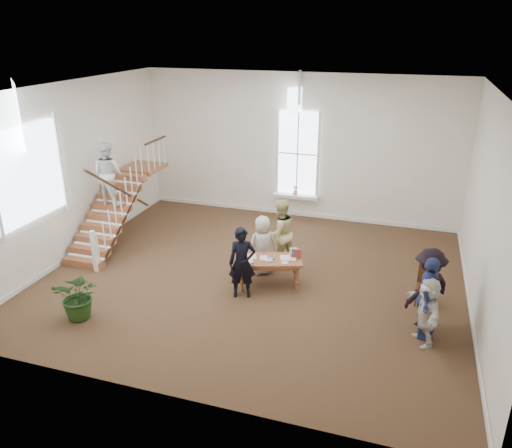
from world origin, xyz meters
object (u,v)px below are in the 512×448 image
(floor_plant, at_px, (79,295))
(library_table, at_px, (269,262))
(woman_cluster_a, at_px, (427,298))
(woman_cluster_c, at_px, (427,311))
(side_chair, at_px, (426,283))
(police_officer, at_px, (242,263))
(person_yellow, at_px, (280,233))
(woman_cluster_b, at_px, (428,288))
(elderly_woman, at_px, (263,245))

(floor_plant, bearing_deg, library_table, 36.95)
(library_table, height_order, woman_cluster_a, woman_cluster_a)
(woman_cluster_c, bearing_deg, side_chair, 159.71)
(library_table, xyz_separation_m, police_officer, (-0.45, -0.64, 0.22))
(person_yellow, bearing_deg, floor_plant, 2.57)
(woman_cluster_b, bearing_deg, woman_cluster_a, 40.02)
(woman_cluster_a, height_order, side_chair, woman_cluster_a)
(library_table, bearing_deg, floor_plant, -161.57)
(police_officer, height_order, elderly_woman, police_officer)
(person_yellow, distance_m, side_chair, 3.68)
(elderly_woman, distance_m, woman_cluster_b, 4.06)
(person_yellow, relative_size, woman_cluster_a, 1.04)
(library_table, xyz_separation_m, floor_plant, (-3.39, -2.55, -0.08))
(woman_cluster_b, height_order, floor_plant, woman_cluster_b)
(police_officer, distance_m, woman_cluster_b, 3.96)
(person_yellow, xyz_separation_m, woman_cluster_b, (3.56, -1.74, -0.04))
(library_table, distance_m, woman_cluster_a, 3.67)
(woman_cluster_a, height_order, woman_cluster_c, woman_cluster_a)
(elderly_woman, distance_m, person_yellow, 0.60)
(woman_cluster_a, relative_size, woman_cluster_b, 1.01)
(woman_cluster_b, bearing_deg, library_table, -58.70)
(woman_cluster_b, bearing_deg, elderly_woman, -66.32)
(police_officer, relative_size, woman_cluster_c, 1.19)
(police_officer, height_order, woman_cluster_b, woman_cluster_b)
(library_table, distance_m, person_yellow, 1.15)
(elderly_woman, height_order, side_chair, elderly_woman)
(woman_cluster_a, distance_m, woman_cluster_c, 0.26)
(elderly_woman, bearing_deg, person_yellow, -156.01)
(woman_cluster_a, relative_size, woman_cluster_c, 1.24)
(woman_cluster_c, bearing_deg, woman_cluster_a, 163.15)
(library_table, distance_m, woman_cluster_c, 3.74)
(police_officer, distance_m, elderly_woman, 1.26)
(library_table, xyz_separation_m, elderly_woman, (-0.35, 0.61, 0.13))
(woman_cluster_a, bearing_deg, woman_cluster_c, -173.59)
(police_officer, xyz_separation_m, person_yellow, (0.40, 1.75, 0.07))
(woman_cluster_a, bearing_deg, person_yellow, 61.59)
(woman_cluster_a, height_order, woman_cluster_b, woman_cluster_a)
(elderly_woman, height_order, person_yellow, person_yellow)
(elderly_woman, height_order, floor_plant, elderly_woman)
(floor_plant, bearing_deg, police_officer, 32.98)
(woman_cluster_a, bearing_deg, police_officer, 86.91)
(woman_cluster_c, bearing_deg, floor_plant, -99.60)
(woman_cluster_b, bearing_deg, police_officer, -48.37)
(elderly_woman, bearing_deg, police_officer, 50.38)
(person_yellow, xyz_separation_m, woman_cluster_a, (3.55, -2.19, -0.04))
(woman_cluster_b, xyz_separation_m, floor_plant, (-6.91, -1.92, -0.32))
(library_table, xyz_separation_m, woman_cluster_a, (3.50, -1.08, 0.25))
(floor_plant, bearing_deg, side_chair, 22.35)
(library_table, relative_size, woman_cluster_c, 1.18)
(woman_cluster_c, height_order, side_chair, woman_cluster_c)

